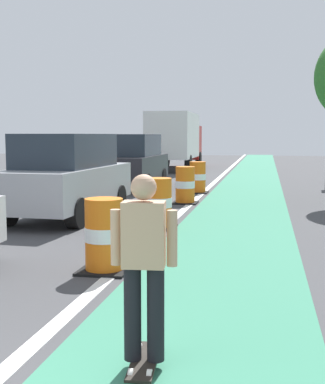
# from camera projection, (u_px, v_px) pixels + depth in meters

# --- Properties ---
(bike_lane_strip) EXTENTS (2.50, 80.00, 0.01)m
(bike_lane_strip) POSITION_uv_depth(u_px,v_px,m) (241.00, 209.00, 14.45)
(bike_lane_strip) COLOR #387F60
(bike_lane_strip) RESTS_ON ground
(lane_divider_stripe) EXTENTS (0.20, 80.00, 0.01)m
(lane_divider_stripe) POSITION_uv_depth(u_px,v_px,m) (187.00, 207.00, 14.74)
(lane_divider_stripe) COLOR silver
(lane_divider_stripe) RESTS_ON ground
(skateboarder_on_lane) EXTENTS (0.57, 0.82, 1.69)m
(skateboarder_on_lane) POSITION_uv_depth(u_px,v_px,m) (144.00, 265.00, 4.47)
(skateboarder_on_lane) COLOR black
(skateboarder_on_lane) RESTS_ON ground
(parked_suv_second) EXTENTS (2.06, 4.67, 2.04)m
(parked_suv_second) POSITION_uv_depth(u_px,v_px,m) (67.00, 175.00, 12.82)
(parked_suv_second) COLOR #9EA0A5
(parked_suv_second) RESTS_ON ground
(parked_suv_third) EXTENTS (1.94, 4.61, 2.04)m
(parked_suv_third) POSITION_uv_depth(u_px,v_px,m) (133.00, 161.00, 19.84)
(parked_suv_third) COLOR black
(parked_suv_third) RESTS_ON ground
(traffic_barrel_front) EXTENTS (0.73, 0.73, 1.09)m
(traffic_barrel_front) POSITION_uv_depth(u_px,v_px,m) (104.00, 236.00, 7.75)
(traffic_barrel_front) COLOR orange
(traffic_barrel_front) RESTS_ON ground
(traffic_barrel_mid) EXTENTS (0.73, 0.73, 1.09)m
(traffic_barrel_mid) POSITION_uv_depth(u_px,v_px,m) (159.00, 204.00, 11.39)
(traffic_barrel_mid) COLOR orange
(traffic_barrel_mid) RESTS_ON ground
(traffic_barrel_back) EXTENTS (0.73, 0.73, 1.09)m
(traffic_barrel_back) POSITION_uv_depth(u_px,v_px,m) (185.00, 185.00, 15.50)
(traffic_barrel_back) COLOR orange
(traffic_barrel_back) RESTS_ON ground
(traffic_barrel_far) EXTENTS (0.73, 0.73, 1.09)m
(traffic_barrel_far) POSITION_uv_depth(u_px,v_px,m) (198.00, 178.00, 18.30)
(traffic_barrel_far) COLOR orange
(traffic_barrel_far) RESTS_ON ground
(delivery_truck_down_block) EXTENTS (2.47, 7.64, 3.23)m
(delivery_truck_down_block) POSITION_uv_depth(u_px,v_px,m) (176.00, 138.00, 30.46)
(delivery_truck_down_block) COLOR silver
(delivery_truck_down_block) RESTS_ON ground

